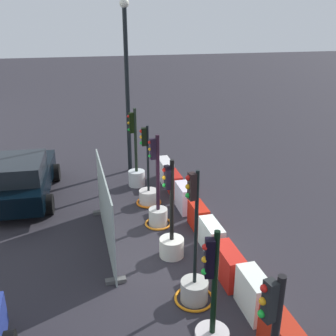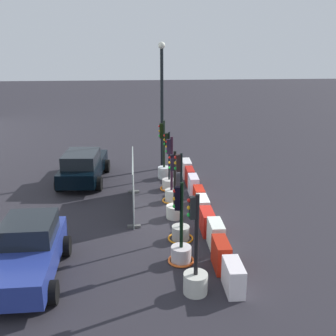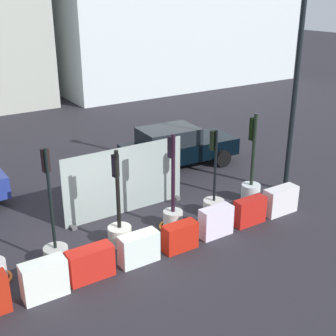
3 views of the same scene
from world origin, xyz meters
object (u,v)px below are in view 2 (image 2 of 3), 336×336
(construction_barrier_1, at_px, (221,255))
(construction_barrier_6, at_px, (193,185))
(construction_barrier_0, at_px, (233,277))
(car_black_sedan, at_px, (83,166))
(traffic_light_5, at_px, (169,181))
(construction_barrier_7, at_px, (190,177))
(street_lamp_post, at_px, (162,98))
(traffic_light_2, at_px, (180,227))
(traffic_light_1, at_px, (181,248))
(traffic_light_0, at_px, (195,275))
(traffic_light_6, at_px, (164,166))
(traffic_light_4, at_px, (171,190))
(construction_barrier_5, at_px, (199,197))
(traffic_light_3, at_px, (174,205))
(car_blue_estate, at_px, (28,252))
(construction_barrier_8, at_px, (186,168))
(construction_barrier_4, at_px, (203,207))
(construction_barrier_2, at_px, (216,235))
(construction_barrier_3, at_px, (207,222))

(construction_barrier_1, distance_m, construction_barrier_6, 6.33)
(construction_barrier_0, relative_size, car_black_sedan, 0.22)
(traffic_light_5, height_order, construction_barrier_7, traffic_light_5)
(street_lamp_post, bearing_deg, traffic_light_2, -179.59)
(traffic_light_1, bearing_deg, traffic_light_0, -172.88)
(traffic_light_6, xyz_separation_m, construction_barrier_7, (-1.13, -1.18, -0.22))
(traffic_light_4, distance_m, traffic_light_5, 1.52)
(construction_barrier_5, bearing_deg, traffic_light_3, 136.13)
(traffic_light_4, xyz_separation_m, traffic_light_5, (1.51, -0.02, -0.10))
(traffic_light_4, height_order, car_black_sedan, traffic_light_4)
(traffic_light_5, height_order, car_blue_estate, traffic_light_5)
(traffic_light_0, xyz_separation_m, traffic_light_2, (3.21, 0.05, -0.10))
(construction_barrier_5, distance_m, construction_barrier_6, 1.28)
(traffic_light_0, relative_size, construction_barrier_0, 2.79)
(traffic_light_0, relative_size, traffic_light_4, 1.02)
(construction_barrier_1, bearing_deg, car_blue_estate, 89.91)
(car_blue_estate, bearing_deg, traffic_light_3, -50.80)
(construction_barrier_1, distance_m, construction_barrier_5, 5.05)
(traffic_light_2, height_order, construction_barrier_8, traffic_light_2)
(construction_barrier_8, distance_m, car_black_sedan, 5.22)
(traffic_light_1, xyz_separation_m, construction_barrier_7, (7.15, -1.25, -0.06))
(car_blue_estate, height_order, street_lamp_post, street_lamp_post)
(construction_barrier_4, bearing_deg, traffic_light_1, 159.46)
(construction_barrier_0, bearing_deg, traffic_light_3, 12.97)
(construction_barrier_1, bearing_deg, construction_barrier_0, -175.30)
(traffic_light_1, relative_size, traffic_light_5, 0.96)
(traffic_light_3, bearing_deg, construction_barrier_8, -12.46)
(traffic_light_5, xyz_separation_m, construction_barrier_4, (-3.29, -1.06, -0.00))
(traffic_light_0, height_order, street_lamp_post, street_lamp_post)
(traffic_light_3, xyz_separation_m, traffic_light_5, (3.26, -0.06, -0.11))
(construction_barrier_2, xyz_separation_m, street_lamp_post, (9.07, 1.18, 3.41))
(construction_barrier_3, distance_m, construction_barrier_5, 2.57)
(construction_barrier_6, bearing_deg, traffic_light_2, 166.00)
(construction_barrier_4, xyz_separation_m, car_black_sedan, (4.71, 5.19, 0.40))
(traffic_light_2, relative_size, construction_barrier_0, 3.00)
(construction_barrier_4, distance_m, construction_barrier_7, 3.81)
(traffic_light_5, xyz_separation_m, construction_barrier_8, (1.82, -1.06, 0.01))
(traffic_light_2, xyz_separation_m, construction_barrier_1, (-1.99, -1.03, -0.01))
(traffic_light_4, height_order, construction_barrier_3, traffic_light_4)
(traffic_light_4, relative_size, construction_barrier_3, 2.54)
(traffic_light_4, bearing_deg, traffic_light_2, 179.87)
(construction_barrier_4, bearing_deg, construction_barrier_7, -0.02)
(construction_barrier_6, xyz_separation_m, construction_barrier_8, (2.58, -0.01, -0.01))
(construction_barrier_1, height_order, construction_barrier_2, construction_barrier_2)
(construction_barrier_5, bearing_deg, traffic_light_5, 28.57)
(traffic_light_4, distance_m, construction_barrier_1, 5.67)
(construction_barrier_2, bearing_deg, traffic_light_0, 156.99)
(traffic_light_0, xyz_separation_m, traffic_light_5, (8.31, 0.02, -0.15))
(construction_barrier_6, bearing_deg, car_black_sedan, 67.11)
(traffic_light_1, relative_size, traffic_light_4, 0.92)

